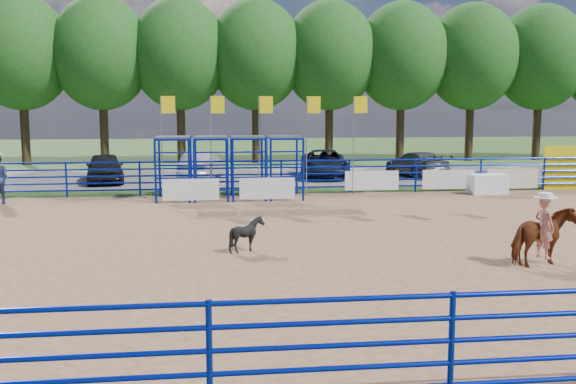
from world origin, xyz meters
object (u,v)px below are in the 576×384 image
object	(u,v)px
car_b	(202,166)
car_c	(324,164)
calf	(247,234)
car_a	(105,168)
car_d	(417,164)
announcer_table	(488,184)
horse_and_rider	(544,231)

from	to	relation	value
car_b	car_c	world-z (taller)	car_c
calf	car_a	world-z (taller)	car_a
car_d	car_a	bearing A→B (deg)	-8.57
calf	car_d	distance (m)	20.05
announcer_table	calf	distance (m)	14.78
announcer_table	horse_and_rider	world-z (taller)	horse_and_rider
car_c	car_b	bearing A→B (deg)	-170.55
car_c	horse_and_rider	bearing A→B (deg)	-77.96
car_d	calf	bearing A→B (deg)	47.39
horse_and_rider	car_a	world-z (taller)	horse_and_rider
car_c	car_d	bearing A→B (deg)	6.29
calf	car_b	xyz separation A→B (m)	(-1.41, 17.03, 0.23)
car_b	car_c	xyz separation A→B (m)	(6.47, 0.30, 0.03)
announcer_table	car_b	bearing A→B (deg)	150.13
car_b	horse_and_rider	bearing A→B (deg)	126.40
calf	car_b	size ratio (longest dim) A/B	0.22
car_b	car_d	size ratio (longest dim) A/B	0.93
car_b	calf	bearing A→B (deg)	108.02
horse_and_rider	car_b	world-z (taller)	horse_and_rider
car_b	announcer_table	bearing A→B (deg)	163.42
car_b	car_d	bearing A→B (deg)	-165.46
car_b	car_a	bearing A→B (deg)	22.42
horse_and_rider	car_b	xyz separation A→B (m)	(-8.28, 19.39, -0.16)
horse_and_rider	car_d	distance (m)	19.92
car_a	car_d	world-z (taller)	car_a
car_c	announcer_table	bearing A→B (deg)	-44.69
car_b	car_c	size ratio (longest dim) A/B	0.81
car_c	calf	bearing A→B (deg)	-99.48
horse_and_rider	calf	xyz separation A→B (m)	(-6.87, 2.36, -0.39)
announcer_table	car_a	bearing A→B (deg)	159.77
car_a	calf	bearing A→B (deg)	-78.88
car_a	car_b	distance (m)	4.86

